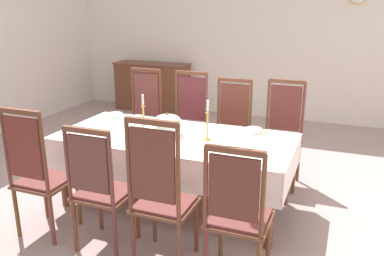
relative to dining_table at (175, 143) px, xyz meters
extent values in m
cube|color=#A68C8A|center=(0.00, 0.07, -0.68)|extent=(7.09, 7.18, 0.04)
cube|color=silver|center=(0.00, 3.70, 1.02)|extent=(7.09, 0.08, 3.35)
cylinder|color=brown|center=(-1.03, -0.42, -0.31)|extent=(0.07, 0.07, 0.70)
cylinder|color=brown|center=(1.03, -0.42, -0.31)|extent=(0.07, 0.07, 0.70)
cylinder|color=brown|center=(-1.03, 0.42, -0.31)|extent=(0.07, 0.07, 0.70)
cylinder|color=brown|center=(1.03, 0.42, -0.31)|extent=(0.07, 0.07, 0.70)
cube|color=brown|center=(0.00, 0.00, 0.00)|extent=(2.15, 0.92, 0.08)
cube|color=brown|center=(0.00, 0.00, 0.06)|extent=(2.27, 1.04, 0.03)
cube|color=white|center=(0.00, 0.00, 0.07)|extent=(2.29, 1.06, 0.00)
cube|color=white|center=(0.00, -0.52, -0.08)|extent=(2.29, 0.00, 0.31)
cube|color=white|center=(0.00, 0.52, -0.08)|extent=(2.29, 0.00, 0.31)
cube|color=white|center=(-1.13, 0.00, -0.08)|extent=(0.00, 1.06, 0.31)
cube|color=white|center=(1.13, 0.00, -0.08)|extent=(0.00, 1.06, 0.31)
cylinder|color=brown|center=(-1.04, -0.68, -0.43)|extent=(0.04, 0.04, 0.45)
cylinder|color=brown|center=(-0.66, -0.68, -0.43)|extent=(0.04, 0.04, 0.45)
cylinder|color=brown|center=(-1.04, -1.04, -0.43)|extent=(0.04, 0.04, 0.45)
cylinder|color=brown|center=(-0.66, -1.04, -0.43)|extent=(0.04, 0.04, 0.45)
cube|color=brown|center=(-0.85, -0.86, -0.19)|extent=(0.44, 0.42, 0.03)
cube|color=brown|center=(-0.85, -0.86, -0.17)|extent=(0.40, 0.38, 0.02)
cylinder|color=brown|center=(-1.05, -1.05, 0.16)|extent=(0.03, 0.03, 0.67)
cylinder|color=brown|center=(-0.66, -1.05, 0.16)|extent=(0.03, 0.03, 0.67)
cube|color=maroon|center=(-0.85, -1.05, 0.19)|extent=(0.34, 0.02, 0.51)
cube|color=brown|center=(-0.85, -1.05, 0.49)|extent=(0.40, 0.04, 0.04)
cylinder|color=brown|center=(-0.66, 0.68, -0.43)|extent=(0.04, 0.04, 0.45)
cylinder|color=brown|center=(-1.04, 0.68, -0.43)|extent=(0.04, 0.04, 0.45)
cylinder|color=brown|center=(-0.66, 1.04, -0.43)|extent=(0.04, 0.04, 0.45)
cylinder|color=maroon|center=(-1.04, 1.04, -0.43)|extent=(0.04, 0.04, 0.45)
cube|color=brown|center=(-0.85, 0.86, -0.19)|extent=(0.44, 0.42, 0.03)
cube|color=brown|center=(-0.85, 0.86, -0.17)|extent=(0.40, 0.38, 0.02)
cylinder|color=brown|center=(-0.66, 1.05, 0.17)|extent=(0.03, 0.03, 0.69)
cylinder|color=brown|center=(-1.05, 1.05, 0.17)|extent=(0.03, 0.03, 0.69)
cube|color=brown|center=(-0.85, 1.05, 0.20)|extent=(0.34, 0.02, 0.53)
cube|color=brown|center=(-0.85, 1.05, 0.51)|extent=(0.40, 0.04, 0.04)
cylinder|color=brown|center=(-0.43, -0.68, -0.43)|extent=(0.04, 0.04, 0.45)
cylinder|color=brown|center=(-0.05, -0.68, -0.43)|extent=(0.04, 0.04, 0.45)
cylinder|color=brown|center=(-0.43, -1.04, -0.43)|extent=(0.04, 0.04, 0.45)
cylinder|color=brown|center=(-0.05, -1.04, -0.43)|extent=(0.04, 0.04, 0.45)
cube|color=brown|center=(-0.24, -0.86, -0.19)|extent=(0.44, 0.42, 0.03)
cube|color=brown|center=(-0.24, -0.86, -0.17)|extent=(0.40, 0.38, 0.02)
cylinder|color=brown|center=(-0.44, -1.05, 0.11)|extent=(0.03, 0.03, 0.59)
cylinder|color=brown|center=(-0.05, -1.05, 0.11)|extent=(0.03, 0.03, 0.59)
cube|color=brown|center=(-0.24, -1.05, 0.14)|extent=(0.34, 0.02, 0.45)
cube|color=brown|center=(-0.24, -1.05, 0.41)|extent=(0.40, 0.04, 0.04)
cylinder|color=brown|center=(-0.05, 0.68, -0.43)|extent=(0.04, 0.04, 0.45)
cylinder|color=brown|center=(-0.43, 0.68, -0.43)|extent=(0.04, 0.04, 0.45)
cylinder|color=brown|center=(-0.05, 1.04, -0.43)|extent=(0.04, 0.04, 0.45)
cylinder|color=brown|center=(-0.43, 1.04, -0.43)|extent=(0.04, 0.04, 0.45)
cube|color=brown|center=(-0.24, 0.86, -0.19)|extent=(0.44, 0.42, 0.03)
cube|color=brown|center=(-0.24, 0.86, -0.17)|extent=(0.40, 0.38, 0.02)
cylinder|color=brown|center=(-0.05, 1.05, 0.17)|extent=(0.03, 0.03, 0.69)
cylinder|color=brown|center=(-0.44, 1.05, 0.17)|extent=(0.03, 0.03, 0.69)
cube|color=brown|center=(-0.24, 1.05, 0.20)|extent=(0.34, 0.02, 0.53)
cube|color=brown|center=(-0.24, 1.05, 0.51)|extent=(0.40, 0.04, 0.04)
cylinder|color=brown|center=(0.11, -0.68, -0.43)|extent=(0.04, 0.04, 0.45)
cylinder|color=brown|center=(0.49, -0.68, -0.43)|extent=(0.04, 0.04, 0.45)
cylinder|color=brown|center=(0.11, -1.04, -0.43)|extent=(0.04, 0.04, 0.45)
cylinder|color=brown|center=(0.49, -1.04, -0.43)|extent=(0.04, 0.04, 0.45)
cube|color=brown|center=(0.30, -0.86, -0.19)|extent=(0.44, 0.42, 0.03)
cube|color=brown|center=(0.30, -0.86, -0.17)|extent=(0.40, 0.38, 0.02)
cylinder|color=brown|center=(0.10, -1.05, 0.18)|extent=(0.03, 0.03, 0.71)
cylinder|color=brown|center=(0.49, -1.05, 0.18)|extent=(0.03, 0.03, 0.71)
cube|color=brown|center=(0.30, -1.05, 0.21)|extent=(0.34, 0.02, 0.54)
cube|color=brown|center=(0.30, -1.05, 0.53)|extent=(0.40, 0.04, 0.04)
cylinder|color=brown|center=(0.49, 0.68, -0.43)|extent=(0.04, 0.04, 0.45)
cylinder|color=brown|center=(0.11, 0.68, -0.43)|extent=(0.04, 0.04, 0.45)
cylinder|color=brown|center=(0.49, 1.04, -0.43)|extent=(0.04, 0.04, 0.45)
cylinder|color=brown|center=(0.11, 1.04, -0.43)|extent=(0.04, 0.04, 0.45)
cube|color=brown|center=(0.30, 0.86, -0.19)|extent=(0.44, 0.42, 0.03)
cube|color=brown|center=(0.30, 0.86, -0.17)|extent=(0.40, 0.38, 0.02)
cylinder|color=brown|center=(0.49, 1.05, 0.14)|extent=(0.03, 0.03, 0.64)
cylinder|color=brown|center=(0.10, 1.05, 0.14)|extent=(0.03, 0.03, 0.64)
cube|color=brown|center=(0.30, 1.05, 0.17)|extent=(0.34, 0.02, 0.49)
cube|color=brown|center=(0.30, 1.05, 0.46)|extent=(0.40, 0.04, 0.04)
cylinder|color=brown|center=(0.70, -0.68, -0.43)|extent=(0.04, 0.04, 0.45)
cylinder|color=brown|center=(1.08, -0.68, -0.43)|extent=(0.04, 0.04, 0.45)
cube|color=brown|center=(0.89, -0.86, -0.19)|extent=(0.44, 0.42, 0.03)
cube|color=brown|center=(0.89, -0.86, -0.17)|extent=(0.40, 0.38, 0.02)
cylinder|color=brown|center=(0.69, -1.05, 0.11)|extent=(0.03, 0.03, 0.58)
cylinder|color=brown|center=(1.08, -1.05, 0.11)|extent=(0.03, 0.03, 0.58)
cube|color=brown|center=(0.89, -1.05, 0.14)|extent=(0.34, 0.02, 0.44)
cube|color=brown|center=(0.89, -1.05, 0.40)|extent=(0.40, 0.04, 0.04)
cylinder|color=brown|center=(1.08, 0.68, -0.43)|extent=(0.04, 0.04, 0.45)
cylinder|color=brown|center=(0.70, 0.68, -0.43)|extent=(0.04, 0.04, 0.45)
cylinder|color=brown|center=(1.08, 1.04, -0.43)|extent=(0.04, 0.04, 0.45)
cylinder|color=brown|center=(0.70, 1.04, -0.43)|extent=(0.04, 0.04, 0.45)
cube|color=brown|center=(0.89, 0.86, -0.19)|extent=(0.44, 0.42, 0.03)
cube|color=brown|center=(0.89, 0.86, -0.17)|extent=(0.40, 0.38, 0.02)
cylinder|color=brown|center=(1.08, 1.05, 0.15)|extent=(0.03, 0.03, 0.67)
cylinder|color=brown|center=(0.69, 1.05, 0.15)|extent=(0.03, 0.03, 0.67)
cube|color=brown|center=(0.89, 1.05, 0.19)|extent=(0.34, 0.02, 0.51)
cube|color=brown|center=(0.89, 1.05, 0.49)|extent=(0.40, 0.04, 0.04)
cylinder|color=white|center=(-0.07, 0.00, 0.09)|extent=(0.15, 0.15, 0.02)
ellipsoid|color=white|center=(-0.07, 0.00, 0.16)|extent=(0.28, 0.28, 0.13)
ellipsoid|color=white|center=(-0.07, 0.00, 0.23)|extent=(0.25, 0.25, 0.10)
sphere|color=brown|center=(-0.07, 0.00, 0.29)|extent=(0.03, 0.03, 0.03)
cylinder|color=gold|center=(-0.34, 0.00, 0.08)|extent=(0.07, 0.07, 0.02)
cylinder|color=gold|center=(-0.34, 0.00, 0.22)|extent=(0.02, 0.02, 0.25)
cone|color=gold|center=(-0.34, 0.00, 0.35)|extent=(0.04, 0.04, 0.02)
cylinder|color=silver|center=(-0.34, 0.00, 0.41)|extent=(0.02, 0.02, 0.10)
cylinder|color=gold|center=(0.34, 0.00, 0.08)|extent=(0.07, 0.07, 0.02)
cylinder|color=gold|center=(0.34, 0.00, 0.22)|extent=(0.02, 0.02, 0.25)
cone|color=gold|center=(0.34, 0.00, 0.35)|extent=(0.04, 0.04, 0.02)
cylinder|color=silver|center=(0.34, 0.00, 0.41)|extent=(0.02, 0.02, 0.10)
cylinder|color=white|center=(-0.92, 0.39, 0.10)|extent=(0.17, 0.17, 0.04)
cylinder|color=silver|center=(-0.92, 0.39, 0.10)|extent=(0.14, 0.14, 0.03)
torus|color=brown|center=(-0.92, 0.39, 0.11)|extent=(0.17, 0.17, 0.01)
cylinder|color=white|center=(0.68, 0.40, 0.10)|extent=(0.17, 0.17, 0.04)
cylinder|color=white|center=(0.68, 0.40, 0.10)|extent=(0.14, 0.14, 0.03)
torus|color=brown|center=(0.68, 0.40, 0.11)|extent=(0.16, 0.16, 0.01)
cylinder|color=white|center=(-0.17, 0.38, 0.09)|extent=(0.16, 0.16, 0.04)
cylinder|color=silver|center=(-0.17, 0.38, 0.10)|extent=(0.13, 0.13, 0.03)
torus|color=brown|center=(-0.17, 0.38, 0.11)|extent=(0.15, 0.15, 0.01)
cylinder|color=white|center=(-0.63, 0.38, 0.09)|extent=(0.15, 0.15, 0.04)
cylinder|color=silver|center=(-0.63, 0.38, 0.10)|extent=(0.12, 0.12, 0.02)
torus|color=brown|center=(-0.63, 0.38, 0.11)|extent=(0.15, 0.15, 0.01)
cube|color=gold|center=(-1.03, 0.36, 0.08)|extent=(0.02, 0.14, 0.00)
ellipsoid|color=gold|center=(-1.03, 0.44, 0.08)|extent=(0.03, 0.05, 0.01)
cube|color=gold|center=(0.80, 0.36, 0.08)|extent=(0.01, 0.14, 0.00)
ellipsoid|color=gold|center=(0.80, 0.44, 0.08)|extent=(0.03, 0.05, 0.01)
cube|color=brown|center=(-1.97, 3.38, -0.22)|extent=(1.40, 0.44, 0.88)
cube|color=brown|center=(-1.97, 3.38, 0.23)|extent=(1.44, 0.48, 0.02)
cube|color=brown|center=(-1.62, 3.61, -0.22)|extent=(0.59, 0.01, 0.70)
cube|color=brown|center=(-2.32, 3.61, -0.22)|extent=(0.59, 0.01, 0.70)
camera|label=1|loc=(1.51, -3.37, 1.29)|focal=37.47mm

